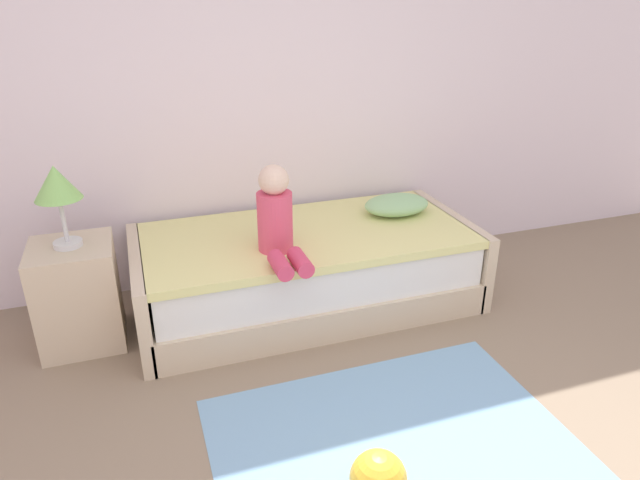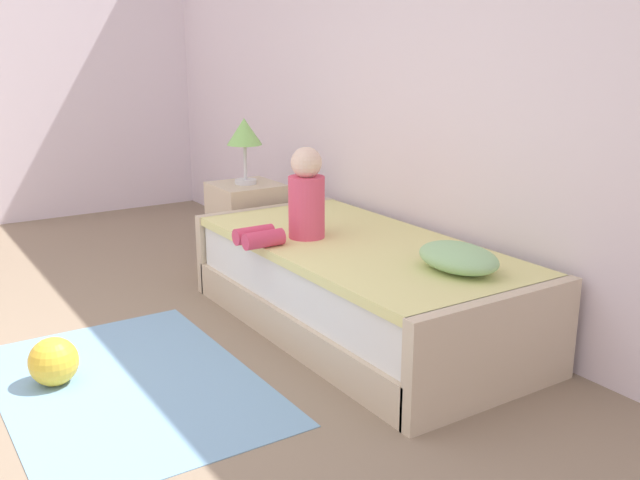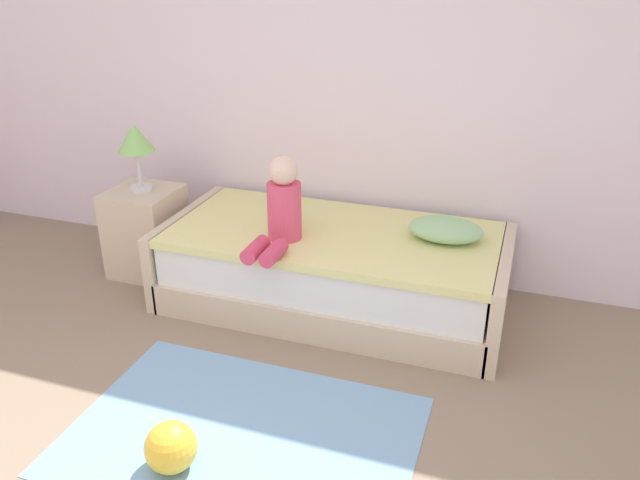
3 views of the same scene
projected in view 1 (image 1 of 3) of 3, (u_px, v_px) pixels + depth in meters
The scene contains 8 objects.
wall_rear at pixel (267, 62), 3.60m from camera, with size 7.20×0.10×2.90m, color white.
bed at pixel (307, 269), 3.59m from camera, with size 2.11×1.00×0.50m.
nightstand at pixel (78, 295), 3.17m from camera, with size 0.44×0.44×0.60m, color beige.
table_lamp at pixel (57, 187), 2.92m from camera, with size 0.24×0.24×0.45m.
child_figure at pixel (277, 219), 3.13m from camera, with size 0.20×0.51×0.50m.
pillow at pixel (397, 205), 3.74m from camera, with size 0.44×0.30×0.13m, color #99CC8C.
toy_ball at pixel (378, 479), 2.21m from camera, with size 0.23×0.23×0.23m, color yellow.
area_rug at pixel (391, 439), 2.56m from camera, with size 1.60×1.10×0.01m, color #7AA8CC.
Camera 1 is at (-0.91, -1.06, 1.86)m, focal length 31.71 mm.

